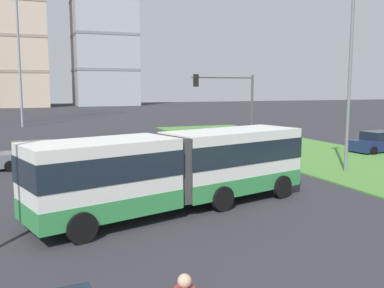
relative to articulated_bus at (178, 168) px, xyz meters
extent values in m
cube|color=silver|center=(2.74, 0.77, 0.07)|extent=(6.45, 4.00, 2.55)
cube|color=#338C47|center=(2.74, 0.77, -0.85)|extent=(6.47, 4.03, 0.70)
cube|color=#19232D|center=(2.74, 0.77, 0.50)|extent=(6.50, 4.05, 0.90)
cube|color=silver|center=(-3.13, -0.89, 0.07)|extent=(5.69, 3.86, 2.55)
cube|color=#338C47|center=(-3.13, -0.89, -0.85)|extent=(5.72, 3.88, 0.70)
cube|color=#19232D|center=(-3.13, -0.89, 0.50)|extent=(5.74, 3.91, 0.90)
cylinder|color=#383838|center=(-0.16, -0.02, 0.07)|extent=(2.40, 2.40, 2.45)
cylinder|color=black|center=(4.14, 2.46, -1.15)|extent=(1.04, 0.54, 1.00)
cylinder|color=black|center=(4.80, 0.05, -1.15)|extent=(1.04, 0.54, 1.00)
cylinder|color=black|center=(0.86, 1.55, -1.15)|extent=(1.04, 0.54, 1.00)
cylinder|color=black|center=(1.53, -0.86, -1.15)|extent=(1.04, 0.54, 1.00)
cylinder|color=black|center=(-4.73, -0.06, -1.15)|extent=(1.04, 0.55, 1.00)
cylinder|color=black|center=(-4.03, -2.46, -1.15)|extent=(1.04, 0.55, 1.00)
sphere|color=#F9EFC6|center=(5.41, 2.44, -0.85)|extent=(0.24, 0.24, 0.24)
sphere|color=#F9EFC6|center=(5.89, 0.71, -0.85)|extent=(0.24, 0.24, 0.24)
cube|color=slate|center=(-5.07, 11.77, -1.07)|extent=(4.54, 2.18, 0.80)
cube|color=black|center=(-5.22, 11.76, -0.37)|extent=(2.51, 1.88, 0.60)
cylinder|color=black|center=(-3.66, 12.80, -1.33)|extent=(0.66, 0.27, 0.64)
cylinder|color=black|center=(-3.50, 11.00, -1.33)|extent=(0.66, 0.27, 0.64)
cylinder|color=black|center=(-6.65, 12.53, -1.33)|extent=(0.66, 0.27, 0.64)
cylinder|color=black|center=(-6.49, 10.74, -1.33)|extent=(0.66, 0.27, 0.64)
cube|color=#19234C|center=(18.79, 8.86, -1.07)|extent=(4.58, 2.29, 0.80)
cube|color=black|center=(18.93, 8.87, -0.37)|extent=(2.55, 1.94, 0.60)
cylinder|color=black|center=(17.40, 7.79, -1.33)|extent=(0.66, 0.29, 0.64)
cylinder|color=black|center=(17.19, 9.58, -1.33)|extent=(0.66, 0.29, 0.64)
cylinder|color=black|center=(20.17, 9.92, -1.33)|extent=(0.66, 0.29, 0.64)
sphere|color=tan|center=(-3.13, -9.29, -0.03)|extent=(0.24, 0.24, 0.24)
cylinder|color=#474C51|center=(8.99, 10.38, 1.17)|extent=(0.16, 0.16, 5.65)
cylinder|color=#474C51|center=(6.77, 10.38, 3.80)|extent=(4.44, 0.10, 0.10)
cube|color=black|center=(4.85, 10.38, 3.60)|extent=(0.28, 0.28, 0.80)
sphere|color=red|center=(4.85, 10.38, 3.85)|extent=(0.16, 0.16, 0.16)
sphere|color=yellow|center=(4.85, 10.38, 3.59)|extent=(0.16, 0.16, 0.16)
sphere|color=green|center=(4.85, 10.38, 3.33)|extent=(0.16, 0.16, 0.16)
cylinder|color=slate|center=(11.29, 3.56, 3.26)|extent=(0.18, 0.18, 9.84)
cube|color=#C6B299|center=(-8.01, 101.20, 18.79)|extent=(15.86, 16.88, 40.90)
cube|color=gray|center=(-8.01, 101.20, 6.88)|extent=(16.06, 17.08, 0.70)
cube|color=gray|center=(-8.01, 101.20, 15.06)|extent=(16.06, 17.08, 0.70)
cube|color=gray|center=(-8.01, 101.20, 23.23)|extent=(16.06, 17.08, 0.70)
cube|color=#9EA3AD|center=(14.63, 101.59, 25.29)|extent=(15.99, 14.27, 53.88)
cube|color=gray|center=(14.63, 101.59, 7.68)|extent=(16.19, 14.47, 0.70)
cube|color=gray|center=(14.63, 101.59, 16.66)|extent=(16.19, 14.47, 0.70)
cube|color=gray|center=(14.63, 101.59, 25.64)|extent=(16.19, 14.47, 0.70)
camera|label=1|loc=(-5.44, -15.66, 3.16)|focal=40.16mm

